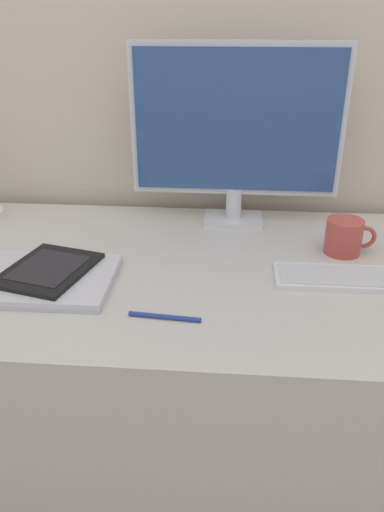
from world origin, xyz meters
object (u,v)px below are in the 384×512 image
at_px(keyboard, 343,278).
at_px(ereader, 48,269).
at_px(coffee_mug, 345,237).
at_px(pen, 165,317).
at_px(monitor, 237,129).
at_px(laptop, 40,279).

distance_m(keyboard, ereader, 0.61).
height_order(coffee_mug, pen, coffee_mug).
distance_m(monitor, pen, 0.55).
height_order(keyboard, laptop, laptop).
bearing_deg(coffee_mug, keyboard, -100.37).
bearing_deg(laptop, monitor, 43.10).
bearing_deg(monitor, ereader, -137.05).
xyz_separation_m(laptop, pen, (0.27, -0.11, -0.01)).
relative_size(ereader, pen, 1.70).
bearing_deg(keyboard, pen, -153.90).
bearing_deg(laptop, ereader, 46.67).
distance_m(laptop, coffee_mug, 0.68).
bearing_deg(pen, coffee_mug, 39.29).
height_order(laptop, ereader, ereader).
bearing_deg(ereader, keyboard, 4.32).
distance_m(monitor, laptop, 0.59).
xyz_separation_m(keyboard, coffee_mug, (0.02, 0.14, 0.03)).
height_order(monitor, pen, monitor).
bearing_deg(monitor, pen, -104.15).
xyz_separation_m(keyboard, pen, (-0.35, -0.17, -0.00)).
xyz_separation_m(monitor, coffee_mug, (0.26, -0.17, -0.20)).
relative_size(monitor, keyboard, 1.87).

